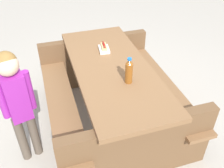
{
  "coord_description": "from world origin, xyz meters",
  "views": [
    {
      "loc": [
        -2.12,
        0.42,
        2.15
      ],
      "look_at": [
        0.0,
        0.0,
        0.52
      ],
      "focal_mm": 40.54,
      "sensor_mm": 36.0,
      "label": 1
    }
  ],
  "objects_px": {
    "picnic_table": "(112,90)",
    "soda_bottle": "(129,71)",
    "child_in_coat": "(16,97)",
    "hotdog_tray": "(104,48)"
  },
  "relations": [
    {
      "from": "child_in_coat",
      "to": "soda_bottle",
      "type": "bearing_deg",
      "value": -87.29
    },
    {
      "from": "hotdog_tray",
      "to": "child_in_coat",
      "type": "bearing_deg",
      "value": 127.76
    },
    {
      "from": "soda_bottle",
      "to": "child_in_coat",
      "type": "height_order",
      "value": "child_in_coat"
    },
    {
      "from": "soda_bottle",
      "to": "hotdog_tray",
      "type": "height_order",
      "value": "soda_bottle"
    },
    {
      "from": "picnic_table",
      "to": "soda_bottle",
      "type": "xyz_separation_m",
      "value": [
        -0.29,
        -0.1,
        0.43
      ]
    },
    {
      "from": "picnic_table",
      "to": "hotdog_tray",
      "type": "bearing_deg",
      "value": 4.04
    },
    {
      "from": "soda_bottle",
      "to": "child_in_coat",
      "type": "xyz_separation_m",
      "value": [
        -0.05,
        1.0,
        -0.1
      ]
    },
    {
      "from": "picnic_table",
      "to": "child_in_coat",
      "type": "relative_size",
      "value": 1.62
    },
    {
      "from": "picnic_table",
      "to": "soda_bottle",
      "type": "relative_size",
      "value": 7.5
    },
    {
      "from": "hotdog_tray",
      "to": "child_in_coat",
      "type": "distance_m",
      "value": 1.11
    }
  ]
}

